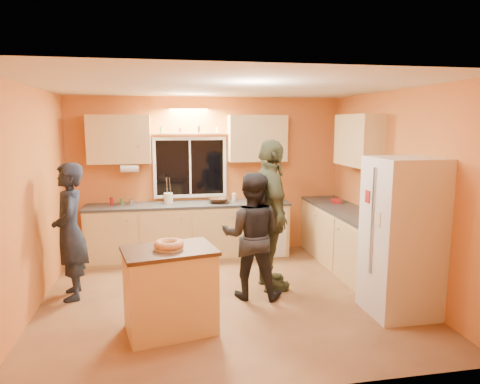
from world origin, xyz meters
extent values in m
plane|color=brown|center=(0.00, 0.00, 0.00)|extent=(4.50, 4.50, 0.00)
cube|color=orange|center=(0.00, 2.00, 1.30)|extent=(4.50, 0.04, 2.60)
cube|color=orange|center=(0.00, -2.00, 1.30)|extent=(4.50, 0.04, 2.60)
cube|color=orange|center=(-2.25, 0.00, 1.30)|extent=(0.04, 4.00, 2.60)
cube|color=orange|center=(2.25, 0.00, 1.30)|extent=(0.04, 4.00, 2.60)
cube|color=white|center=(0.00, 0.00, 2.60)|extent=(4.50, 4.00, 0.02)
cube|color=black|center=(-0.30, 1.99, 1.45)|extent=(1.10, 0.02, 0.90)
cube|color=white|center=(-0.30, 1.97, 1.45)|extent=(1.20, 0.04, 1.00)
cube|color=tan|center=(-1.40, 1.83, 1.92)|extent=(0.95, 0.33, 0.75)
cube|color=tan|center=(0.80, 1.83, 1.92)|extent=(0.95, 0.33, 0.75)
cube|color=tan|center=(2.08, 0.80, 1.92)|extent=(0.33, 1.00, 0.75)
cylinder|color=silver|center=(-1.25, 1.72, 1.48)|extent=(0.27, 0.12, 0.12)
cube|color=tan|center=(-0.35, 1.70, 0.43)|extent=(3.20, 0.60, 0.86)
cube|color=#282B2D|center=(-0.35, 1.70, 0.88)|extent=(3.24, 0.62, 0.04)
cube|color=tan|center=(1.95, 1.70, 0.43)|extent=(0.60, 0.60, 0.86)
cube|color=#282B2D|center=(1.95, 1.70, 0.88)|extent=(0.62, 0.62, 0.04)
cube|color=tan|center=(1.95, 0.50, 0.43)|extent=(0.60, 1.80, 0.86)
cube|color=#282B2D|center=(1.95, 0.50, 0.88)|extent=(0.62, 1.84, 0.04)
cube|color=silver|center=(1.89, -0.80, 0.90)|extent=(0.72, 0.70, 1.80)
cube|color=tan|center=(-0.71, -0.78, 0.43)|extent=(0.99, 0.76, 0.87)
cube|color=black|center=(-0.71, -0.78, 0.88)|extent=(1.04, 0.81, 0.04)
torus|color=tan|center=(-0.71, -0.78, 0.94)|extent=(0.31, 0.31, 0.09)
imported|color=black|center=(-1.90, 0.35, 0.85)|extent=(0.51, 0.68, 1.70)
imported|color=black|center=(0.31, -0.04, 0.79)|extent=(0.91, 0.79, 1.58)
imported|color=#363924|center=(0.61, 0.19, 0.99)|extent=(0.49, 1.16, 1.97)
imported|color=black|center=(0.13, 1.67, 0.94)|extent=(0.36, 0.36, 0.08)
cylinder|color=beige|center=(-0.67, 1.76, 0.99)|extent=(0.14, 0.14, 0.17)
imported|color=gray|center=(2.01, -0.15, 1.05)|extent=(0.33, 0.31, 0.29)
cube|color=maroon|center=(1.99, 1.30, 0.94)|extent=(0.19, 0.17, 0.07)
camera|label=1|loc=(-0.76, -5.08, 2.17)|focal=32.00mm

